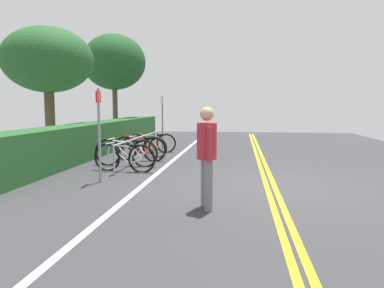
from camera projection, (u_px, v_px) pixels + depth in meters
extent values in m
cube|color=#353538|center=(270.00, 187.00, 7.78)|extent=(30.59, 11.83, 0.05)
cube|color=gold|center=(274.00, 186.00, 7.77)|extent=(27.53, 0.10, 0.00)
cube|color=gold|center=(266.00, 185.00, 7.79)|extent=(27.53, 0.10, 0.00)
cube|color=white|center=(147.00, 182.00, 8.11)|extent=(27.53, 0.12, 0.00)
cylinder|color=#9EA0A5|center=(114.00, 161.00, 8.86)|extent=(0.05, 0.05, 0.71)
cylinder|color=#9EA0A5|center=(133.00, 152.00, 10.42)|extent=(0.05, 0.05, 0.71)
cylinder|color=#9EA0A5|center=(147.00, 146.00, 11.98)|extent=(0.05, 0.05, 0.71)
cylinder|color=#9EA0A5|center=(158.00, 141.00, 13.55)|extent=(0.05, 0.05, 0.71)
cylinder|color=#9EA0A5|center=(140.00, 137.00, 11.16)|extent=(4.75, 0.04, 0.04)
torus|color=black|center=(107.00, 157.00, 9.53)|extent=(0.16, 0.73, 0.73)
torus|color=black|center=(142.00, 159.00, 9.27)|extent=(0.16, 0.73, 0.73)
cylinder|color=silver|center=(120.00, 155.00, 9.42)|extent=(0.12, 0.55, 0.50)
cylinder|color=silver|center=(122.00, 146.00, 9.38)|extent=(0.13, 0.65, 0.07)
cylinder|color=silver|center=(132.00, 156.00, 9.34)|extent=(0.06, 0.16, 0.45)
cylinder|color=silver|center=(135.00, 162.00, 9.32)|extent=(0.09, 0.35, 0.18)
cylinder|color=silver|center=(138.00, 153.00, 9.28)|extent=(0.07, 0.24, 0.31)
cylinder|color=silver|center=(109.00, 151.00, 9.50)|extent=(0.05, 0.13, 0.33)
cube|color=black|center=(134.00, 146.00, 9.29)|extent=(0.11, 0.21, 0.05)
cylinder|color=silver|center=(110.00, 143.00, 9.46)|extent=(0.46, 0.09, 0.03)
torus|color=black|center=(108.00, 153.00, 10.35)|extent=(0.12, 0.77, 0.76)
torus|color=black|center=(144.00, 154.00, 10.13)|extent=(0.12, 0.77, 0.76)
cylinder|color=white|center=(121.00, 150.00, 10.26)|extent=(0.09, 0.61, 0.52)
cylinder|color=white|center=(123.00, 142.00, 10.22)|extent=(0.10, 0.73, 0.07)
cylinder|color=white|center=(134.00, 151.00, 10.18)|extent=(0.05, 0.18, 0.47)
cylinder|color=white|center=(138.00, 156.00, 10.18)|extent=(0.07, 0.39, 0.19)
cylinder|color=white|center=(140.00, 148.00, 10.14)|extent=(0.06, 0.27, 0.32)
cylinder|color=white|center=(109.00, 147.00, 10.32)|extent=(0.05, 0.14, 0.35)
cube|color=black|center=(136.00, 141.00, 10.14)|extent=(0.10, 0.21, 0.05)
cylinder|color=white|center=(111.00, 139.00, 10.29)|extent=(0.46, 0.07, 0.03)
torus|color=black|center=(125.00, 148.00, 11.39)|extent=(0.20, 0.75, 0.76)
torus|color=black|center=(154.00, 150.00, 11.10)|extent=(0.20, 0.75, 0.76)
cylinder|color=red|center=(136.00, 146.00, 11.27)|extent=(0.14, 0.54, 0.52)
cylinder|color=red|center=(138.00, 138.00, 11.23)|extent=(0.16, 0.64, 0.07)
cylinder|color=red|center=(146.00, 147.00, 11.17)|extent=(0.07, 0.16, 0.47)
cylinder|color=red|center=(149.00, 152.00, 11.16)|extent=(0.10, 0.35, 0.19)
cylinder|color=red|center=(151.00, 144.00, 11.11)|extent=(0.08, 0.24, 0.32)
cylinder|color=red|center=(127.00, 143.00, 11.36)|extent=(0.06, 0.13, 0.34)
cube|color=black|center=(147.00, 138.00, 11.13)|extent=(0.12, 0.21, 0.05)
cylinder|color=red|center=(128.00, 136.00, 11.32)|extent=(0.46, 0.11, 0.03)
torus|color=black|center=(130.00, 147.00, 12.31)|extent=(0.22, 0.66, 0.66)
torus|color=black|center=(158.00, 148.00, 11.94)|extent=(0.22, 0.66, 0.66)
cylinder|color=silver|center=(140.00, 145.00, 12.16)|extent=(0.18, 0.57, 0.45)
cylinder|color=silver|center=(142.00, 139.00, 12.12)|extent=(0.20, 0.68, 0.07)
cylinder|color=silver|center=(150.00, 146.00, 12.04)|extent=(0.08, 0.17, 0.41)
cylinder|color=silver|center=(153.00, 150.00, 12.01)|extent=(0.12, 0.36, 0.17)
cylinder|color=silver|center=(155.00, 144.00, 11.97)|extent=(0.10, 0.25, 0.28)
cylinder|color=silver|center=(132.00, 142.00, 12.28)|extent=(0.07, 0.14, 0.30)
cube|color=black|center=(151.00, 139.00, 11.99)|extent=(0.13, 0.21, 0.05)
cylinder|color=silver|center=(133.00, 136.00, 12.24)|extent=(0.45, 0.14, 0.03)
torus|color=black|center=(137.00, 144.00, 13.04)|extent=(0.21, 0.69, 0.69)
torus|color=black|center=(166.00, 143.00, 13.15)|extent=(0.21, 0.69, 0.69)
cylinder|color=orange|center=(148.00, 141.00, 13.07)|extent=(0.17, 0.57, 0.47)
cylinder|color=orange|center=(150.00, 136.00, 13.06)|extent=(0.19, 0.68, 0.07)
cylinder|color=orange|center=(158.00, 142.00, 13.11)|extent=(0.07, 0.17, 0.42)
cylinder|color=orange|center=(161.00, 146.00, 13.14)|extent=(0.12, 0.37, 0.18)
cylinder|color=orange|center=(163.00, 140.00, 13.12)|extent=(0.09, 0.25, 0.29)
cylinder|color=orange|center=(139.00, 139.00, 13.03)|extent=(0.07, 0.14, 0.31)
cube|color=black|center=(160.00, 135.00, 13.09)|extent=(0.12, 0.21, 0.05)
cylinder|color=orange|center=(140.00, 134.00, 13.02)|extent=(0.45, 0.13, 0.03)
cylinder|color=slate|center=(205.00, 182.00, 6.15)|extent=(0.14, 0.14, 0.81)
cylinder|color=slate|center=(208.00, 186.00, 5.88)|extent=(0.14, 0.14, 0.81)
cylinder|color=#B22633|center=(207.00, 141.00, 5.94)|extent=(0.32, 0.32, 0.58)
sphere|color=tan|center=(207.00, 114.00, 5.90)|extent=(0.22, 0.22, 0.22)
cylinder|color=#B22633|center=(205.00, 142.00, 6.14)|extent=(0.09, 0.09, 0.55)
cylinder|color=#B22633|center=(209.00, 144.00, 5.75)|extent=(0.09, 0.09, 0.55)
cylinder|color=gray|center=(99.00, 136.00, 8.02)|extent=(0.06, 0.06, 2.02)
cube|color=red|center=(98.00, 97.00, 7.93)|extent=(0.36, 0.08, 0.24)
cylinder|color=gray|center=(162.00, 123.00, 14.04)|extent=(0.06, 0.06, 2.01)
cube|color=white|center=(162.00, 101.00, 13.96)|extent=(0.36, 0.08, 0.24)
cube|color=#235626|center=(96.00, 138.00, 12.91)|extent=(13.75, 1.01, 1.07)
cylinder|color=brown|center=(50.00, 121.00, 12.96)|extent=(0.34, 0.34, 2.20)
ellipsoid|color=#235626|center=(48.00, 60.00, 12.74)|extent=(3.06, 3.06, 2.22)
cylinder|color=brown|center=(115.00, 113.00, 18.05)|extent=(0.24, 0.24, 2.51)
ellipsoid|color=#1C4C21|center=(114.00, 62.00, 17.79)|extent=(2.97, 2.97, 2.62)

